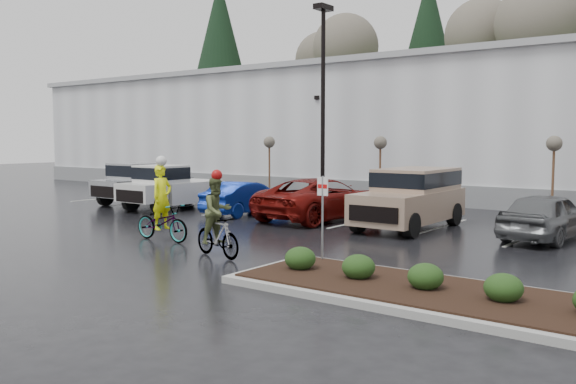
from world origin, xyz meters
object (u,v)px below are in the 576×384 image
Objects in this scene: lamppost at (323,83)px; sapling_mid at (380,146)px; car_blue at (246,198)px; cyclist_hivis at (162,215)px; car_grey at (547,216)px; pickup_white at (177,187)px; sapling_west at (269,145)px; pickup_silver at (148,183)px; car_red at (322,199)px; cyclist_olive at (217,225)px; suv_tan at (409,199)px; sapling_east at (554,148)px; fire_lane_sign at (323,209)px.

lamppost is 2.88× the size of sapling_mid.
cyclist_hivis is at bearing 108.83° from car_blue.
lamppost is 12.98m from car_grey.
pickup_white is at bearing -135.28° from sapling_mid.
sapling_west is at bearing 180.00° from sapling_mid.
sapling_west is at bearing 89.59° from pickup_white.
cyclist_hivis is at bearing 43.43° from car_grey.
car_blue is at bearing -2.99° from pickup_silver.
lamppost is at bearing -52.16° from car_red.
car_grey is at bearing -19.86° from sapling_west.
pickup_white reaches higher than car_red.
car_blue is at bearing 9.48° from car_grey.
pickup_white reaches higher than car_blue.
lamppost is at bearing -14.04° from sapling_west.
car_blue is 3.41m from car_red.
sapling_mid is 0.62× the size of pickup_white.
cyclist_olive is (8.99, -6.96, -0.14)m from pickup_white.
suv_tan reaches higher than pickup_white.
cyclist_hivis is at bearing -122.96° from sapling_east.
pickup_white is 1.20× the size of car_grey.
car_red is (3.37, 0.52, 0.12)m from car_blue.
pickup_white is 15.22m from car_grey.
fire_lane_sign is 0.38× the size of car_red.
pickup_silver is 10.88m from cyclist_hivis.
sapling_west is 1.00× the size of sapling_east.
sapling_west reaches higher than suv_tan.
suv_tan is at bearing -177.95° from car_red.
pickup_silver is at bearing 68.38° from cyclist_olive.
lamppost is at bearing -158.20° from sapling_mid.
sapling_east reaches higher than pickup_silver.
cyclist_hivis reaches higher than fire_lane_sign.
fire_lane_sign is 13.43m from pickup_white.
fire_lane_sign is 0.54× the size of car_blue.
sapling_west is (-4.00, 1.00, -2.96)m from lamppost.
lamppost reaches higher than sapling_west.
pickup_silver is at bearing 154.32° from fire_lane_sign.
lamppost is 12.70m from cyclist_hivis.
cyclist_hivis is (1.85, -11.57, -4.90)m from lamppost.
cyclist_hivis is (-8.15, -12.57, -1.94)m from sapling_east.
fire_lane_sign is (11.80, -12.80, -1.32)m from sapling_west.
pickup_white is 1.02× the size of suv_tan.
fire_lane_sign is at bearing -67.51° from sapling_mid.
car_blue is at bearing -149.22° from sapling_east.
cyclist_olive is at bearing 108.56° from car_red.
pickup_white is at bearing 9.84° from car_grey.
sapling_east reaches higher than cyclist_olive.
sapling_west reaches higher than car_red.
sapling_mid is at bearing 21.80° from lamppost.
lamppost reaches higher than cyclist_hivis.
sapling_mid is 5.99m from car_red.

